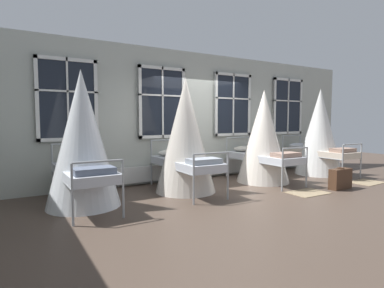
# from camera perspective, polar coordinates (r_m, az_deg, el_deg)

# --- Properties ---
(ground) EXTENTS (19.69, 19.69, 0.00)m
(ground) POSITION_cam_1_polar(r_m,az_deg,el_deg) (7.14, 6.32, -7.67)
(ground) COLOR #4C3D33
(back_wall_with_windows) EXTENTS (10.60, 0.10, 3.16)m
(back_wall_with_windows) POSITION_cam_1_polar(r_m,az_deg,el_deg) (8.00, 1.05, 5.06)
(back_wall_with_windows) COLOR #B2B7AD
(back_wall_with_windows) RESTS_ON ground
(window_bank) EXTENTS (7.44, 0.10, 2.65)m
(window_bank) POSITION_cam_1_polar(r_m,az_deg,el_deg) (7.91, 1.50, 1.39)
(window_bank) COLOR black
(window_bank) RESTS_ON ground
(cot_first) EXTENTS (1.25, 2.01, 2.34)m
(cot_first) POSITION_cam_1_polar(r_m,az_deg,el_deg) (5.66, -19.32, 0.51)
(cot_first) COLOR #9EA3A8
(cot_first) RESTS_ON ground
(cot_second) EXTENTS (1.25, 2.02, 2.36)m
(cot_second) POSITION_cam_1_polar(r_m,az_deg,el_deg) (6.46, -1.19, 1.27)
(cot_second) COLOR #9EA3A8
(cot_second) RESTS_ON ground
(cot_third) EXTENTS (1.25, 2.01, 2.21)m
(cot_third) POSITION_cam_1_polar(r_m,az_deg,el_deg) (7.69, 12.87, 1.14)
(cot_third) COLOR #9EA3A8
(cot_third) RESTS_ON ground
(cot_fourth) EXTENTS (1.25, 2.02, 2.34)m
(cot_fourth) POSITION_cam_1_polar(r_m,az_deg,el_deg) (9.25, 22.18, 1.85)
(cot_fourth) COLOR #9EA3A8
(cot_fourth) RESTS_ON ground
(rug_third) EXTENTS (0.81, 0.58, 0.01)m
(rug_third) POSITION_cam_1_polar(r_m,az_deg,el_deg) (6.89, 20.32, -8.31)
(rug_third) COLOR #8E7A5B
(rug_third) RESTS_ON ground
(rug_fourth) EXTENTS (0.83, 0.60, 0.01)m
(rug_fourth) POSITION_cam_1_polar(r_m,az_deg,el_deg) (8.59, 29.17, -6.11)
(rug_fourth) COLOR #8E7A5B
(rug_fourth) RESTS_ON ground
(suitcase_dark) EXTENTS (0.56, 0.22, 0.47)m
(suitcase_dark) POSITION_cam_1_polar(r_m,az_deg,el_deg) (7.51, 25.39, -5.74)
(suitcase_dark) COLOR #472D1E
(suitcase_dark) RESTS_ON ground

